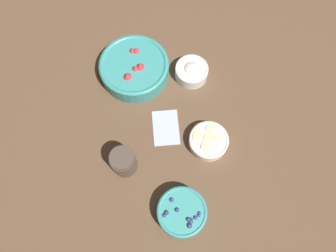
{
  "coord_description": "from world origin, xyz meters",
  "views": [
    {
      "loc": [
        -0.37,
        -0.13,
        1.07
      ],
      "look_at": [
        0.0,
        -0.02,
        0.05
      ],
      "focal_mm": 35.0,
      "sensor_mm": 36.0,
      "label": 1
    }
  ],
  "objects_px": {
    "jar_chocolate": "(124,162)",
    "bowl_strawberries": "(134,68)",
    "bowl_blueberries": "(182,212)",
    "bowl_cream": "(192,71)",
    "bowl_bananas": "(208,141)"
  },
  "relations": [
    {
      "from": "bowl_blueberries",
      "to": "bowl_strawberries",
      "type": "bearing_deg",
      "value": 33.81
    },
    {
      "from": "bowl_cream",
      "to": "bowl_strawberries",
      "type": "bearing_deg",
      "value": 103.21
    },
    {
      "from": "bowl_bananas",
      "to": "jar_chocolate",
      "type": "height_order",
      "value": "jar_chocolate"
    },
    {
      "from": "jar_chocolate",
      "to": "bowl_strawberries",
      "type": "bearing_deg",
      "value": 12.55
    },
    {
      "from": "jar_chocolate",
      "to": "bowl_blueberries",
      "type": "bearing_deg",
      "value": -114.3
    },
    {
      "from": "bowl_blueberries",
      "to": "bowl_bananas",
      "type": "height_order",
      "value": "bowl_blueberries"
    },
    {
      "from": "bowl_cream",
      "to": "jar_chocolate",
      "type": "distance_m",
      "value": 0.41
    },
    {
      "from": "bowl_strawberries",
      "to": "bowl_bananas",
      "type": "distance_m",
      "value": 0.38
    },
    {
      "from": "bowl_blueberries",
      "to": "bowl_bananas",
      "type": "relative_size",
      "value": 1.16
    },
    {
      "from": "bowl_bananas",
      "to": "jar_chocolate",
      "type": "xyz_separation_m",
      "value": [
        -0.15,
        0.25,
        0.02
      ]
    },
    {
      "from": "bowl_bananas",
      "to": "jar_chocolate",
      "type": "bearing_deg",
      "value": 121.56
    },
    {
      "from": "bowl_strawberries",
      "to": "jar_chocolate",
      "type": "distance_m",
      "value": 0.35
    },
    {
      "from": "bowl_blueberries",
      "to": "jar_chocolate",
      "type": "relative_size",
      "value": 1.48
    },
    {
      "from": "jar_chocolate",
      "to": "bowl_cream",
      "type": "bearing_deg",
      "value": -17.74
    },
    {
      "from": "bowl_strawberries",
      "to": "bowl_cream",
      "type": "height_order",
      "value": "bowl_strawberries"
    }
  ]
}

